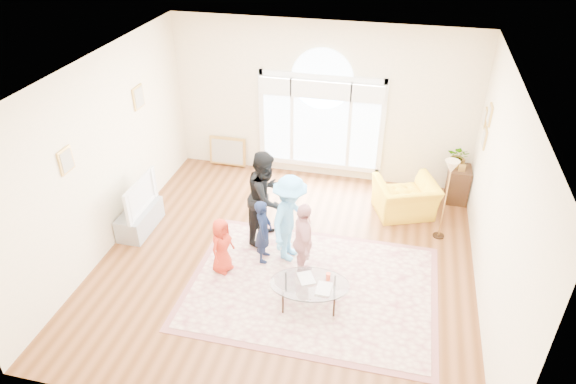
% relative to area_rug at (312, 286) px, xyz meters
% --- Properties ---
extents(ground, '(6.00, 6.00, 0.00)m').
position_rel_area_rug_xyz_m(ground, '(-0.53, 0.50, -0.01)').
color(ground, '#552E13').
rests_on(ground, ground).
extents(room_shell, '(6.00, 6.00, 6.00)m').
position_rel_area_rug_xyz_m(room_shell, '(-0.52, 3.33, 1.56)').
color(room_shell, beige).
rests_on(room_shell, ground).
extents(area_rug, '(3.60, 2.60, 0.02)m').
position_rel_area_rug_xyz_m(area_rug, '(0.00, 0.00, 0.00)').
color(area_rug, beige).
rests_on(area_rug, ground).
extents(rug_border, '(3.80, 2.80, 0.01)m').
position_rel_area_rug_xyz_m(rug_border, '(-0.00, 0.00, -0.00)').
color(rug_border, '#905451').
rests_on(rug_border, ground).
extents(tv_console, '(0.45, 1.00, 0.42)m').
position_rel_area_rug_xyz_m(tv_console, '(-3.28, 0.80, 0.20)').
color(tv_console, '#92959A').
rests_on(tv_console, ground).
extents(television, '(0.17, 1.05, 0.61)m').
position_rel_area_rug_xyz_m(television, '(-3.27, 0.80, 0.71)').
color(television, black).
rests_on(television, tv_console).
extents(coffee_table, '(1.24, 0.89, 0.54)m').
position_rel_area_rug_xyz_m(coffee_table, '(0.03, -0.39, 0.39)').
color(coffee_table, silver).
rests_on(coffee_table, ground).
extents(armchair, '(1.32, 1.25, 0.69)m').
position_rel_area_rug_xyz_m(armchair, '(1.29, 2.37, 0.33)').
color(armchair, yellow).
rests_on(armchair, ground).
extents(side_cabinet, '(0.40, 0.50, 0.70)m').
position_rel_area_rug_xyz_m(side_cabinet, '(2.25, 3.11, 0.34)').
color(side_cabinet, black).
rests_on(side_cabinet, ground).
extents(floor_lamp, '(0.27, 0.27, 1.51)m').
position_rel_area_rug_xyz_m(floor_lamp, '(1.92, 1.80, 1.27)').
color(floor_lamp, black).
rests_on(floor_lamp, ground).
extents(plant_pedestal, '(0.20, 0.20, 0.70)m').
position_rel_area_rug_xyz_m(plant_pedestal, '(2.17, 3.15, 0.34)').
color(plant_pedestal, white).
rests_on(plant_pedestal, ground).
extents(potted_plant, '(0.47, 0.44, 0.44)m').
position_rel_area_rug_xyz_m(potted_plant, '(2.17, 3.15, 0.91)').
color(potted_plant, '#33722D').
rests_on(potted_plant, plant_pedestal).
extents(leaning_picture, '(0.80, 0.14, 0.62)m').
position_rel_area_rug_xyz_m(leaning_picture, '(-2.52, 3.40, -0.01)').
color(leaning_picture, tan).
rests_on(leaning_picture, ground).
extents(child_red, '(0.43, 0.54, 0.95)m').
position_rel_area_rug_xyz_m(child_red, '(-1.46, 0.06, 0.49)').
color(child_red, '#B42B18').
rests_on(child_red, area_rug).
extents(child_navy, '(0.30, 0.43, 1.11)m').
position_rel_area_rug_xyz_m(child_navy, '(-0.90, 0.48, 0.57)').
color(child_navy, '#111A36').
rests_on(child_navy, area_rug).
extents(child_black, '(0.77, 0.91, 1.67)m').
position_rel_area_rug_xyz_m(child_black, '(-1.01, 1.05, 0.84)').
color(child_black, black).
rests_on(child_black, area_rug).
extents(child_pink, '(0.58, 0.85, 1.33)m').
position_rel_area_rug_xyz_m(child_pink, '(-0.19, 0.21, 0.68)').
color(child_pink, pink).
rests_on(child_pink, area_rug).
extents(child_blue, '(0.76, 1.08, 1.52)m').
position_rel_area_rug_xyz_m(child_blue, '(-0.50, 0.63, 0.77)').
color(child_blue, '#5AB2F1').
rests_on(child_blue, area_rug).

